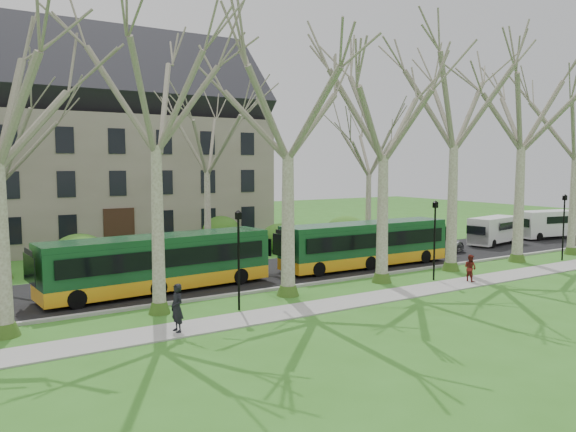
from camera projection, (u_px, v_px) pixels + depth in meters
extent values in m
plane|color=#326E1F|center=(335.00, 289.00, 28.59)|extent=(120.00, 120.00, 0.00)
cube|color=gray|center=(367.00, 299.00, 26.47)|extent=(70.00, 2.00, 0.06)
cube|color=black|center=(280.00, 271.00, 33.23)|extent=(80.00, 8.00, 0.06)
cube|color=#A5A39E|center=(318.00, 283.00, 29.85)|extent=(80.00, 0.25, 0.14)
cube|color=slate|center=(98.00, 181.00, 45.23)|extent=(26.00, 12.00, 10.00)
cylinder|color=black|center=(239.00, 265.00, 24.39)|extent=(0.10, 0.10, 4.00)
cube|color=black|center=(238.00, 216.00, 24.20)|extent=(0.22, 0.22, 0.30)
cylinder|color=black|center=(434.00, 244.00, 30.72)|extent=(0.10, 0.10, 4.00)
cube|color=black|center=(435.00, 205.00, 30.52)|extent=(0.22, 0.22, 0.30)
cylinder|color=black|center=(563.00, 230.00, 37.04)|extent=(0.10, 0.10, 4.00)
cube|color=black|center=(565.00, 198.00, 36.85)|extent=(0.22, 0.22, 0.30)
ellipsoid|color=#275F1B|center=(79.00, 255.00, 33.36)|extent=(2.60, 2.60, 2.00)
ellipsoid|color=#275F1B|center=(281.00, 238.00, 40.74)|extent=(2.60, 2.60, 2.00)
ellipsoid|color=#275F1B|center=(346.00, 233.00, 43.90)|extent=(2.60, 2.60, 2.00)
ellipsoid|color=#275F1B|center=(220.00, 232.00, 44.75)|extent=(2.60, 2.60, 2.00)
imported|color=#A2A2A6|center=(433.00, 243.00, 39.74)|extent=(5.18, 2.15, 1.50)
imported|color=black|center=(177.00, 308.00, 21.12)|extent=(0.51, 0.71, 1.83)
imported|color=maroon|center=(470.00, 268.00, 30.26)|extent=(0.55, 0.71, 1.45)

